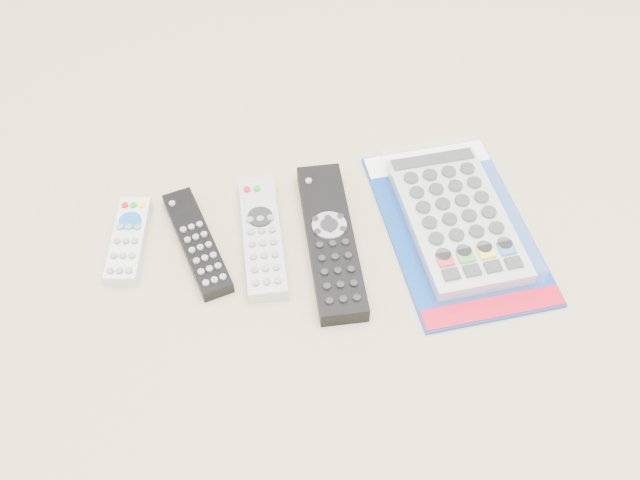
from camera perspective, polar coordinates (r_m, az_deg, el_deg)
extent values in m
plane|color=tan|center=(0.89, -1.06, -0.51)|extent=(5.00, 5.00, 0.00)
cube|color=silver|center=(0.92, -15.04, -0.02)|extent=(0.06, 0.14, 0.02)
cylinder|color=#1655A9|center=(0.93, -14.94, 1.51)|extent=(0.03, 0.03, 0.00)
cube|color=black|center=(0.90, -9.83, -0.14)|extent=(0.07, 0.17, 0.02)
cube|color=#B6B6BA|center=(0.89, -4.66, 0.33)|extent=(0.06, 0.19, 0.02)
cylinder|color=black|center=(0.90, -4.82, 1.87)|extent=(0.03, 0.03, 0.00)
cube|color=black|center=(0.89, 0.84, 0.07)|extent=(0.07, 0.24, 0.02)
cylinder|color=silver|center=(0.88, 0.74, 1.18)|extent=(0.05, 0.05, 0.00)
cube|color=navy|center=(0.93, 10.83, 1.04)|extent=(0.18, 0.29, 0.01)
cube|color=white|center=(1.00, 8.55, 6.41)|extent=(0.17, 0.04, 0.00)
cube|color=#AE0C20|center=(0.86, 13.69, -5.26)|extent=(0.17, 0.03, 0.00)
cube|color=#B6B6BA|center=(0.92, 10.84, 1.69)|extent=(0.12, 0.22, 0.02)
cube|color=white|center=(0.91, 10.91, 2.01)|extent=(0.14, 0.24, 0.03)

